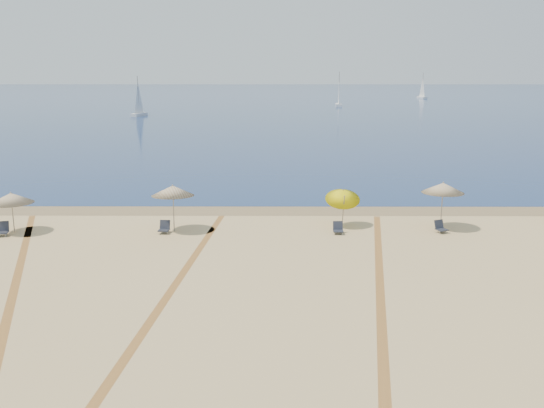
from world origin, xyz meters
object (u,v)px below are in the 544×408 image
at_px(sailboat_1, 139,104).
at_px(umbrella_1, 11,198).
at_px(umbrella_2, 173,191).
at_px(sailboat_0, 422,91).
at_px(chair_3, 164,228).
at_px(sailboat_2, 339,96).
at_px(chair_5, 440,227).
at_px(umbrella_3, 343,195).
at_px(chair_2, 2,230).
at_px(umbrella_4, 443,188).
at_px(chair_4, 338,228).

bearing_deg(sailboat_1, umbrella_1, -69.25).
bearing_deg(umbrella_2, sailboat_1, 103.97).
relative_size(umbrella_2, sailboat_0, 0.31).
relative_size(chair_3, sailboat_2, 0.08).
height_order(umbrella_1, sailboat_2, sailboat_2).
height_order(chair_5, sailboat_2, sailboat_2).
height_order(chair_3, sailboat_0, sailboat_0).
xyz_separation_m(chair_3, chair_5, (14.95, 0.19, -0.01)).
height_order(umbrella_1, sailboat_0, sailboat_0).
bearing_deg(sailboat_0, sailboat_1, -142.28).
relative_size(umbrella_1, sailboat_2, 0.27).
distance_m(chair_3, sailboat_0, 176.85).
bearing_deg(sailboat_2, umbrella_2, -96.09).
xyz_separation_m(sailboat_0, sailboat_1, (-76.22, -81.05, -0.16)).
bearing_deg(umbrella_1, umbrella_3, 4.04).
bearing_deg(umbrella_3, sailboat_2, 84.01).
xyz_separation_m(umbrella_1, sailboat_1, (-12.88, 86.86, 0.46)).
relative_size(umbrella_1, chair_3, 3.34).
xyz_separation_m(chair_2, sailboat_2, (30.90, 122.33, 2.30)).
distance_m(umbrella_1, chair_5, 23.19).
bearing_deg(chair_3, chair_5, 5.20).
bearing_deg(sailboat_2, umbrella_4, -89.24).
bearing_deg(umbrella_3, umbrella_4, -3.24).
bearing_deg(chair_4, umbrella_2, 177.42).
height_order(chair_2, chair_5, chair_2).
bearing_deg(sailboat_0, chair_4, -114.27).
height_order(umbrella_4, chair_5, umbrella_4).
distance_m(umbrella_4, sailboat_2, 120.94).
bearing_deg(chair_3, sailboat_0, 76.30).
height_order(umbrella_1, umbrella_3, umbrella_3).
bearing_deg(umbrella_1, chair_2, -116.99).
bearing_deg(chair_5, umbrella_3, 143.03).
distance_m(umbrella_4, chair_3, 15.38).
xyz_separation_m(chair_2, chair_5, (23.47, 0.74, -0.03)).
height_order(umbrella_3, sailboat_1, sailboat_1).
bearing_deg(chair_2, sailboat_2, 61.99).
xyz_separation_m(umbrella_2, chair_3, (-0.44, -0.49, -1.93)).
xyz_separation_m(umbrella_2, umbrella_3, (9.31, 0.88, -0.42)).
relative_size(umbrella_3, sailboat_0, 0.30).
xyz_separation_m(chair_5, sailboat_2, (7.43, 121.60, 2.33)).
bearing_deg(sailboat_0, umbrella_4, -112.49).
relative_size(umbrella_1, umbrella_3, 0.94).
xyz_separation_m(umbrella_4, chair_2, (-23.72, -1.61, -1.96)).
distance_m(umbrella_4, chair_4, 6.27).
height_order(umbrella_2, umbrella_4, umbrella_4).
distance_m(chair_5, sailboat_1, 93.97).
relative_size(chair_4, sailboat_0, 0.08).
relative_size(sailboat_0, sailboat_1, 1.07).
distance_m(umbrella_2, umbrella_4, 14.78).
relative_size(umbrella_4, sailboat_0, 0.32).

